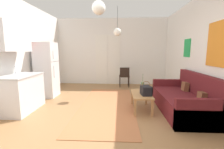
# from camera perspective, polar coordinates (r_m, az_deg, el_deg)

# --- Properties ---
(ground_plane) EXTENTS (5.26, 7.74, 0.10)m
(ground_plane) POSITION_cam_1_polar(r_m,az_deg,el_deg) (3.49, -3.46, -16.66)
(ground_plane) COLOR #996D44
(wall_back) EXTENTS (4.86, 0.13, 2.83)m
(wall_back) POSITION_cam_1_polar(r_m,az_deg,el_deg) (6.76, -0.17, 8.33)
(wall_back) COLOR white
(wall_back) RESTS_ON ground_plane
(wall_right) EXTENTS (0.12, 7.34, 2.83)m
(wall_right) POSITION_cam_1_polar(r_m,az_deg,el_deg) (3.73, 36.01, 6.65)
(wall_right) COLOR white
(wall_right) RESTS_ON ground_plane
(area_rug) EXTENTS (1.40, 3.36, 0.01)m
(area_rug) POSITION_cam_1_polar(r_m,az_deg,el_deg) (4.21, -1.78, -11.27)
(area_rug) COLOR #B26B42
(area_rug) RESTS_ON ground_plane
(couch) EXTENTS (0.94, 1.96, 0.92)m
(couch) POSITION_cam_1_polar(r_m,az_deg,el_deg) (4.09, 25.48, -8.68)
(couch) COLOR #5B191E
(couch) RESTS_ON ground_plane
(coffee_table) EXTENTS (0.46, 0.88, 0.41)m
(coffee_table) POSITION_cam_1_polar(r_m,az_deg,el_deg) (3.87, 10.88, -7.82)
(coffee_table) COLOR #B27F4C
(coffee_table) RESTS_ON ground_plane
(bamboo_vase) EXTENTS (0.08, 0.08, 0.44)m
(bamboo_vase) POSITION_cam_1_polar(r_m,az_deg,el_deg) (4.12, 11.30, -4.30)
(bamboo_vase) COLOR #47704C
(bamboo_vase) RESTS_ON coffee_table
(handbag) EXTENTS (0.25, 0.32, 0.33)m
(handbag) POSITION_cam_1_polar(r_m,az_deg,el_deg) (3.73, 12.50, -5.76)
(handbag) COLOR black
(handbag) RESTS_ON coffee_table
(refrigerator) EXTENTS (0.60, 0.60, 1.71)m
(refrigerator) POSITION_cam_1_polar(r_m,az_deg,el_deg) (5.26, -23.11, 1.61)
(refrigerator) COLOR white
(refrigerator) RESTS_ON ground_plane
(kitchen_counter) EXTENTS (0.58, 1.09, 2.09)m
(kitchen_counter) POSITION_cam_1_polar(r_m,az_deg,el_deg) (4.26, -31.05, -1.08)
(kitchen_counter) COLOR silver
(kitchen_counter) RESTS_ON ground_plane
(accent_chair) EXTENTS (0.43, 0.41, 0.80)m
(accent_chair) POSITION_cam_1_polar(r_m,az_deg,el_deg) (6.23, 4.62, -0.40)
(accent_chair) COLOR black
(accent_chair) RESTS_ON ground_plane
(pendant_lamp_near) EXTENTS (0.26, 0.26, 0.69)m
(pendant_lamp_near) POSITION_cam_1_polar(r_m,az_deg,el_deg) (3.23, -5.01, 23.45)
(pendant_lamp_near) COLOR black
(pendant_lamp_far) EXTENTS (0.25, 0.25, 0.91)m
(pendant_lamp_far) POSITION_cam_1_polar(r_m,az_deg,el_deg) (5.04, 2.00, 15.53)
(pendant_lamp_far) COLOR black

